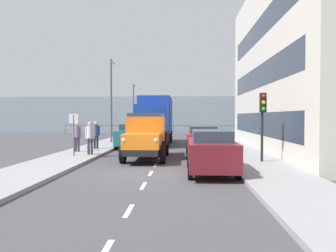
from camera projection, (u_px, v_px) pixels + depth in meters
ground_plane at (164, 151)px, 21.74m from camera, size 80.00×80.00×0.00m
sidewalk_left at (236, 150)px, 21.51m from camera, size 2.74×41.07×0.15m
sidewalk_right at (94, 149)px, 21.96m from camera, size 2.74×41.07×0.15m
road_centreline_markings at (163, 152)px, 20.57m from camera, size 0.12×36.66×0.01m
building_terrace at (321, 63)px, 20.82m from camera, size 7.86×19.18×11.29m
sea_horizon at (174, 115)px, 45.16m from camera, size 80.00×0.80×5.00m
seawall_railing at (174, 127)px, 41.62m from camera, size 28.08×0.08×1.20m
truck_vintage_orange at (146, 137)px, 17.07m from camera, size 2.17×5.64×2.43m
lorry_cargo_blue at (155, 119)px, 26.81m from camera, size 2.58×8.20×3.87m
car_maroon_kerbside_near at (211, 151)px, 13.03m from camera, size 1.86×4.39×1.72m
car_red_kerbside_1 at (203, 140)px, 18.79m from camera, size 1.87×4.17×1.72m
car_teal_oppositeside_0 at (132, 136)px, 23.31m from camera, size 1.88×4.05×1.72m
car_black_oppositeside_1 at (141, 132)px, 28.43m from camera, size 1.80×4.07×1.72m
car_silver_oppositeside_2 at (148, 130)px, 34.02m from camera, size 1.80×4.58×1.72m
pedestrian_couple_a at (90, 135)px, 18.22m from camera, size 0.53×0.34×1.82m
pedestrian_near_railing at (77, 134)px, 19.72m from camera, size 0.53×0.34×1.76m
pedestrian_couple_b at (96, 133)px, 21.51m from camera, size 0.53×0.34×1.79m
traffic_light_near at (263, 112)px, 15.27m from camera, size 0.28×0.41×3.20m
lamp_post_promenade at (112, 93)px, 26.71m from camera, size 0.32×1.14×6.75m
lamp_post_far at (134, 104)px, 39.23m from camera, size 0.32×1.14×6.04m
street_sign at (74, 127)px, 17.59m from camera, size 0.50×0.07×2.25m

